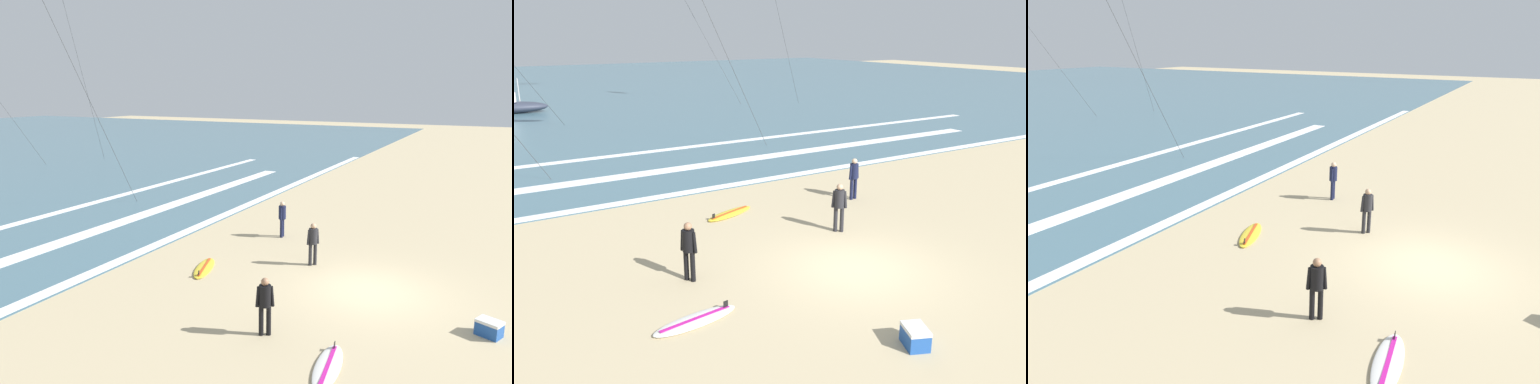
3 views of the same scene
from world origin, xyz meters
TOP-DOWN VIEW (x-y plane):
  - ground_plane at (0.00, 0.00)m, footprint 160.00×160.00m
  - ocean_surface at (0.00, 53.72)m, footprint 140.00×90.00m
  - wave_foam_shoreline at (1.79, 9.12)m, footprint 58.25×0.56m
  - wave_foam_mid_break at (-0.12, 12.90)m, footprint 39.81×0.95m
  - wave_foam_outer_break at (0.64, 17.22)m, footprint 48.76×0.63m
  - surfer_left_far at (-4.13, 1.73)m, footprint 0.34×0.48m
  - surfer_left_near at (1.41, 2.47)m, footprint 0.44×0.41m
  - surfer_mid_group at (4.12, 4.92)m, footprint 0.51×0.32m
  - surfboard_left_pile at (-0.78, 5.81)m, footprint 2.18×1.28m
  - surfboard_near_water at (-4.89, -0.28)m, footprint 2.16×0.87m
  - cooler_box at (-1.48, -3.56)m, footprint 0.65×0.74m

SIDE VIEW (x-z plane):
  - ground_plane at x=0.00m, z-range 0.00..0.00m
  - ocean_surface at x=0.00m, z-range 0.00..0.01m
  - wave_foam_shoreline at x=1.79m, z-range 0.01..0.02m
  - wave_foam_mid_break at x=-0.12m, z-range 0.01..0.02m
  - wave_foam_outer_break at x=0.64m, z-range 0.01..0.02m
  - surfboard_left_pile at x=-0.78m, z-range -0.08..0.17m
  - surfboard_near_water at x=-4.89m, z-range -0.08..0.17m
  - cooler_box at x=-1.48m, z-range 0.00..0.44m
  - surfer_left_far at x=-4.13m, z-range 0.16..1.76m
  - surfer_left_near at x=1.41m, z-range 0.16..1.76m
  - surfer_mid_group at x=4.12m, z-range 0.16..1.76m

